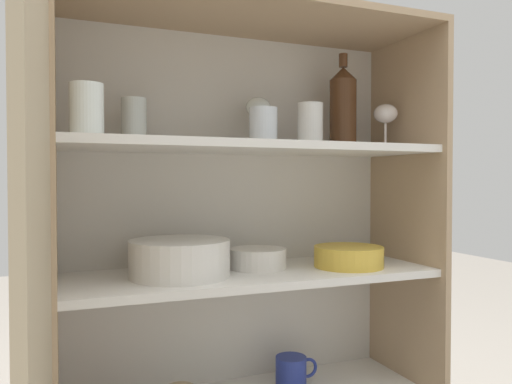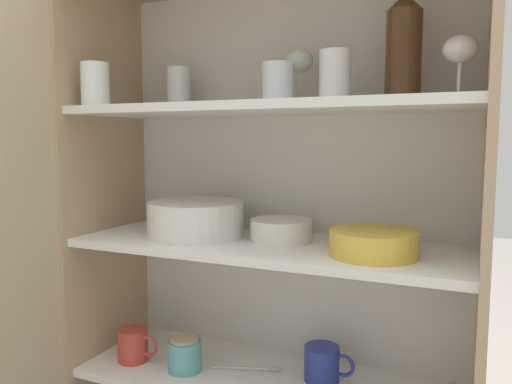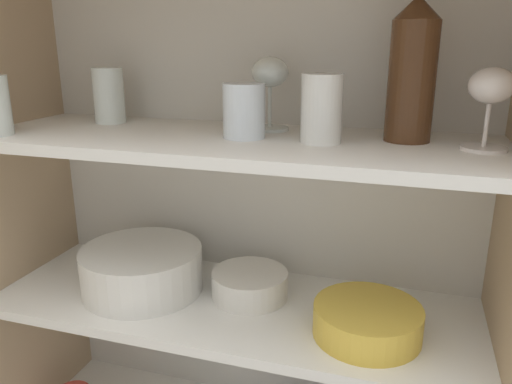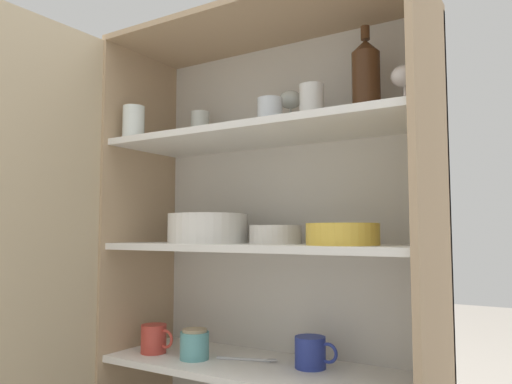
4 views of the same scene
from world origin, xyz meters
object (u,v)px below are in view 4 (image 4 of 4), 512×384
wine_bottle (366,80)px  serving_bowl_small (275,234)px  mixing_bowl_large (343,233)px  storage_jar (194,344)px  coffee_mug_primary (154,339)px  plate_stack_white (208,228)px

wine_bottle → serving_bowl_small: wine_bottle is taller
mixing_bowl_large → storage_jar: 0.57m
coffee_mug_primary → wine_bottle: bearing=9.4°
plate_stack_white → coffee_mug_primary: 0.38m
wine_bottle → storage_jar: 0.90m
serving_bowl_small → mixing_bowl_large: bearing=-16.6°
wine_bottle → mixing_bowl_large: bearing=-111.9°
mixing_bowl_large → storage_jar: bearing=-178.7°
wine_bottle → mixing_bowl_large: wine_bottle is taller
plate_stack_white → storage_jar: bearing=-104.0°
plate_stack_white → coffee_mug_primary: size_ratio=2.09×
wine_bottle → storage_jar: size_ratio=3.08×
wine_bottle → coffee_mug_primary: 1.00m
plate_stack_white → serving_bowl_small: plate_stack_white is taller
serving_bowl_small → storage_jar: bearing=-160.6°
wine_bottle → plate_stack_white: 0.64m
serving_bowl_small → plate_stack_white: bearing=-170.6°
wine_bottle → serving_bowl_small: (-0.27, -0.02, -0.42)m
wine_bottle → storage_jar: (-0.50, -0.10, -0.74)m
plate_stack_white → storage_jar: (-0.01, -0.05, -0.34)m
serving_bowl_small → wine_bottle: bearing=4.6°
plate_stack_white → storage_jar: 0.35m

